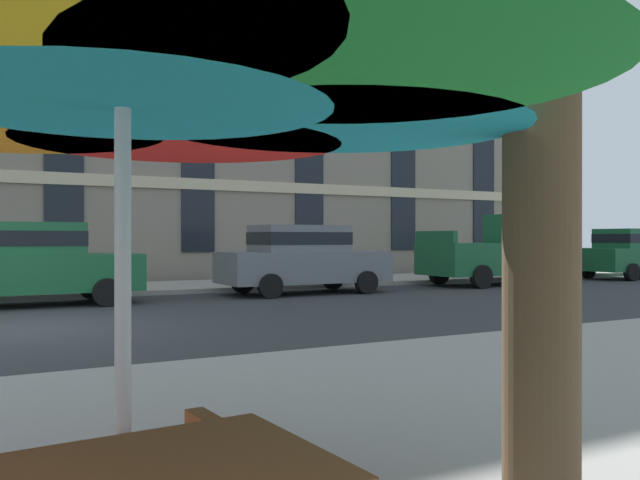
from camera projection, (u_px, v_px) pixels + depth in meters
The scene contains 6 objects.
ground_plane at pixel (3, 330), 10.29m from camera, with size 120.00×120.00×0.00m, color #2D3033.
sedan_green at pixel (30, 261), 13.86m from camera, with size 4.40×1.98×1.78m.
sedan_gray at pixel (302, 257), 16.98m from camera, with size 4.40×1.98×1.78m.
pickup_green at pixel (504, 252), 20.39m from camera, with size 5.10×2.12×2.20m.
sedan_green_midblock at pixel (633, 252), 23.38m from camera, with size 4.40×1.98×1.78m.
patio_umbrella at pixel (123, 47), 2.37m from camera, with size 3.46×3.21×2.43m.
Camera 1 is at (-0.53, -11.43, 1.44)m, focal length 36.60 mm.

